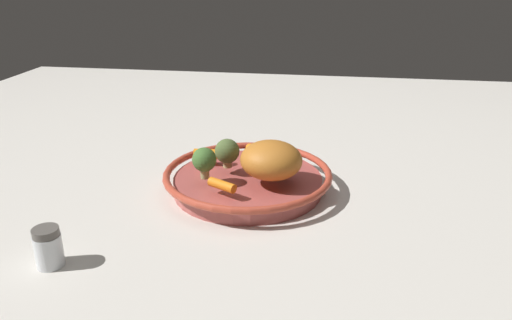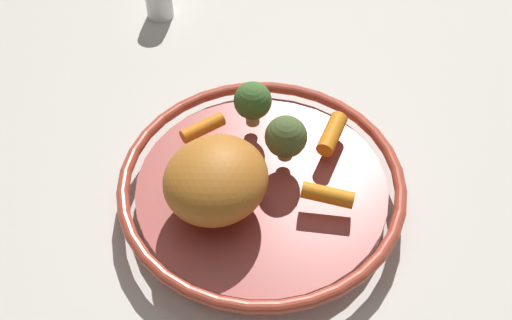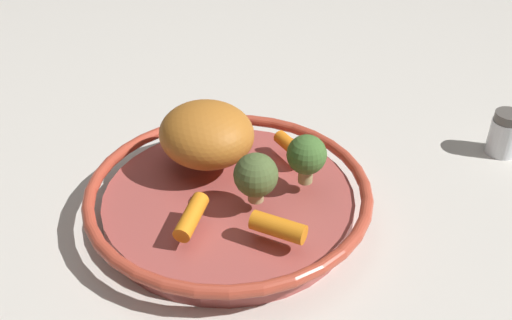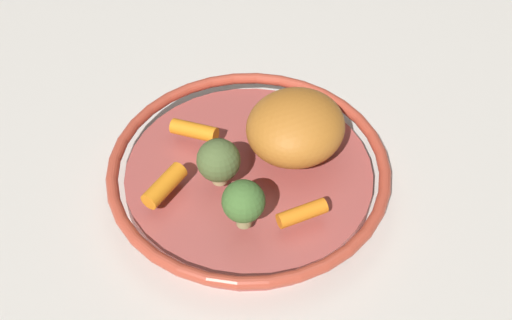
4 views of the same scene
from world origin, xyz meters
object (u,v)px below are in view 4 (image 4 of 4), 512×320
at_px(broccoli_floret_edge, 219,161).
at_px(broccoli_floret_small, 243,202).
at_px(serving_bowl, 249,174).
at_px(roast_chicken_piece, 296,127).
at_px(baby_carrot_left, 164,185).
at_px(baby_carrot_near_rim, 302,213).
at_px(baby_carrot_back, 194,130).

bearing_deg(broccoli_floret_edge, broccoli_floret_small, -27.62).
distance_m(serving_bowl, roast_chicken_piece, 0.08).
relative_size(baby_carrot_left, broccoli_floret_small, 0.96).
bearing_deg(serving_bowl, broccoli_floret_edge, -101.80).
relative_size(serving_bowl, broccoli_floret_small, 5.52).
bearing_deg(broccoli_floret_small, baby_carrot_near_rim, 43.55).
bearing_deg(roast_chicken_piece, baby_carrot_back, -152.71).
xyz_separation_m(roast_chicken_piece, baby_carrot_back, (-0.11, -0.06, -0.03)).
distance_m(serving_bowl, baby_carrot_left, 0.11).
relative_size(roast_chicken_piece, baby_carrot_near_rim, 2.13).
bearing_deg(broccoli_floret_small, roast_chicken_piece, 99.44).
bearing_deg(broccoli_floret_small, baby_carrot_left, -169.19).
bearing_deg(baby_carrot_left, baby_carrot_near_rim, 23.42).
distance_m(serving_bowl, broccoli_floret_edge, 0.07).
bearing_deg(roast_chicken_piece, serving_bowl, -120.79).
xyz_separation_m(baby_carrot_near_rim, baby_carrot_back, (-0.18, 0.03, 0.00)).
height_order(roast_chicken_piece, broccoli_floret_edge, roast_chicken_piece).
bearing_deg(roast_chicken_piece, baby_carrot_left, -118.38).
relative_size(serving_bowl, baby_carrot_back, 5.75).
relative_size(baby_carrot_near_rim, broccoli_floret_small, 0.92).
bearing_deg(baby_carrot_near_rim, broccoli_floret_small, -136.45).
relative_size(roast_chicken_piece, broccoli_floret_edge, 2.01).
distance_m(baby_carrot_near_rim, baby_carrot_back, 0.18).
height_order(baby_carrot_left, broccoli_floret_edge, broccoli_floret_edge).
bearing_deg(baby_carrot_near_rim, broccoli_floret_edge, -173.30).
bearing_deg(baby_carrot_left, baby_carrot_back, 110.11).
bearing_deg(baby_carrot_back, baby_carrot_left, -69.89).
height_order(serving_bowl, broccoli_floret_small, broccoli_floret_small).
bearing_deg(baby_carrot_near_rim, baby_carrot_left, -156.58).
bearing_deg(baby_carrot_back, broccoli_floret_edge, -27.75).
distance_m(serving_bowl, baby_carrot_back, 0.09).
distance_m(baby_carrot_back, broccoli_floret_small, 0.15).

